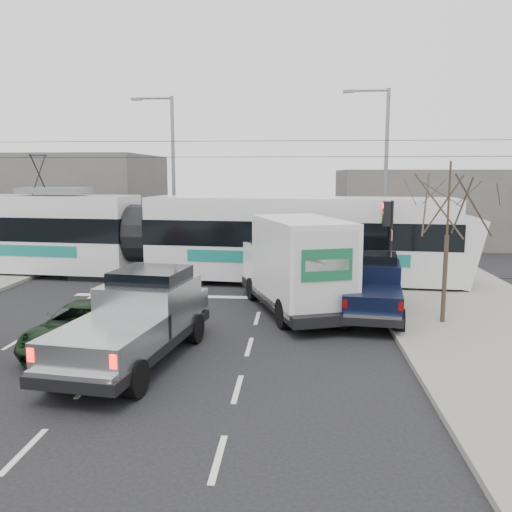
# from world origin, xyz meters

# --- Properties ---
(ground) EXTENTS (120.00, 120.00, 0.00)m
(ground) POSITION_xyz_m (0.00, 0.00, 0.00)
(ground) COLOR black
(ground) RESTS_ON ground
(rails) EXTENTS (60.00, 1.60, 0.03)m
(rails) POSITION_xyz_m (0.00, 10.00, 0.01)
(rails) COLOR #33302D
(rails) RESTS_ON ground
(building_left) EXTENTS (14.00, 10.00, 6.00)m
(building_left) POSITION_xyz_m (-14.00, 22.00, 3.00)
(building_left) COLOR #65605B
(building_left) RESTS_ON ground
(building_right) EXTENTS (12.00, 10.00, 5.00)m
(building_right) POSITION_xyz_m (12.00, 24.00, 2.50)
(building_right) COLOR #65605B
(building_right) RESTS_ON ground
(bare_tree) EXTENTS (2.40, 2.40, 5.00)m
(bare_tree) POSITION_xyz_m (7.60, 2.50, 3.79)
(bare_tree) COLOR #47382B
(bare_tree) RESTS_ON ground
(traffic_signal) EXTENTS (0.44, 0.44, 3.60)m
(traffic_signal) POSITION_xyz_m (6.47, 6.50, 2.74)
(traffic_signal) COLOR black
(traffic_signal) RESTS_ON ground
(street_lamp_near) EXTENTS (2.38, 0.25, 9.00)m
(street_lamp_near) POSITION_xyz_m (7.31, 14.00, 5.11)
(street_lamp_near) COLOR slate
(street_lamp_near) RESTS_ON ground
(street_lamp_far) EXTENTS (2.38, 0.25, 9.00)m
(street_lamp_far) POSITION_xyz_m (-4.19, 16.00, 5.11)
(street_lamp_far) COLOR slate
(street_lamp_far) RESTS_ON ground
(catenary) EXTENTS (60.00, 0.20, 7.00)m
(catenary) POSITION_xyz_m (0.00, 10.00, 3.88)
(catenary) COLOR black
(catenary) RESTS_ON ground
(tram) EXTENTS (27.57, 5.52, 5.60)m
(tram) POSITION_xyz_m (-4.08, 9.60, 1.99)
(tram) COLOR silver
(tram) RESTS_ON ground
(silver_pickup) EXTENTS (2.95, 6.37, 2.23)m
(silver_pickup) POSITION_xyz_m (-1.05, -1.15, 1.11)
(silver_pickup) COLOR black
(silver_pickup) RESTS_ON ground
(box_truck) EXTENTS (4.26, 6.98, 3.30)m
(box_truck) POSITION_xyz_m (2.97, 3.88, 1.63)
(box_truck) COLOR black
(box_truck) RESTS_ON ground
(navy_pickup) EXTENTS (2.44, 5.08, 2.06)m
(navy_pickup) POSITION_xyz_m (5.54, 3.51, 1.01)
(navy_pickup) COLOR black
(navy_pickup) RESTS_ON ground
(green_car) EXTENTS (2.31, 4.51, 1.22)m
(green_car) POSITION_xyz_m (-2.88, -0.42, 0.61)
(green_car) COLOR black
(green_car) RESTS_ON ground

